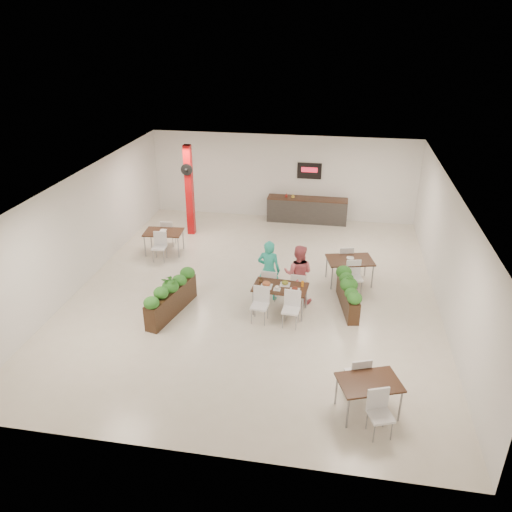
{
  "coord_description": "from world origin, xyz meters",
  "views": [
    {
      "loc": [
        2.13,
        -12.23,
        7.0
      ],
      "look_at": [
        0.01,
        -0.0,
        1.1
      ],
      "focal_mm": 35.0,
      "sensor_mm": 36.0,
      "label": 1
    }
  ],
  "objects": [
    {
      "name": "planter_left",
      "position": [
        -1.96,
        -1.53,
        0.53
      ],
      "size": [
        0.79,
        2.11,
        1.13
      ],
      "rotation": [
        0.0,
        0.0,
        1.35
      ],
      "color": "black",
      "rests_on": "ground"
    },
    {
      "name": "red_column",
      "position": [
        -3.0,
        3.79,
        1.64
      ],
      "size": [
        0.4,
        0.41,
        3.2
      ],
      "color": "#B50C0F",
      "rests_on": "ground"
    },
    {
      "name": "diner_woman",
      "position": [
        1.22,
        -0.33,
        0.82
      ],
      "size": [
        0.85,
        0.69,
        1.65
      ],
      "primitive_type": "imported",
      "rotation": [
        0.0,
        0.0,
        3.06
      ],
      "color": "#D9606B",
      "rests_on": "ground"
    },
    {
      "name": "diner_man",
      "position": [
        0.42,
        -0.33,
        0.86
      ],
      "size": [
        0.66,
        0.46,
        1.72
      ],
      "primitive_type": "imported",
      "rotation": [
        0.0,
        0.0,
        3.06
      ],
      "color": "#29B39A",
      "rests_on": "ground"
    },
    {
      "name": "room_shell",
      "position": [
        0.0,
        0.0,
        2.01
      ],
      "size": [
        10.1,
        12.1,
        3.22
      ],
      "color": "white",
      "rests_on": "ground"
    },
    {
      "name": "service_counter",
      "position": [
        1.0,
        5.65,
        0.49
      ],
      "size": [
        3.0,
        0.64,
        2.2
      ],
      "color": "#2E2B29",
      "rests_on": "ground"
    },
    {
      "name": "main_table",
      "position": [
        0.81,
        -0.99,
        0.64
      ],
      "size": [
        1.46,
        1.71,
        0.92
      ],
      "rotation": [
        0.0,
        0.0,
        -0.08
      ],
      "color": "black",
      "rests_on": "ground"
    },
    {
      "name": "ground",
      "position": [
        0.0,
        0.0,
        0.0
      ],
      "size": [
        12.0,
        12.0,
        0.0
      ],
      "primitive_type": "plane",
      "color": "beige",
      "rests_on": "ground"
    },
    {
      "name": "side_table_b",
      "position": [
        2.6,
        0.96,
        0.64
      ],
      "size": [
        1.47,
        1.67,
        0.92
      ],
      "rotation": [
        0.0,
        0.0,
        0.25
      ],
      "color": "black",
      "rests_on": "ground"
    },
    {
      "name": "side_table_a",
      "position": [
        -3.4,
        2.04,
        0.63
      ],
      "size": [
        1.29,
        1.65,
        0.92
      ],
      "rotation": [
        0.0,
        0.0,
        0.08
      ],
      "color": "black",
      "rests_on": "ground"
    },
    {
      "name": "side_table_c",
      "position": [
        2.98,
        -4.41,
        0.62
      ],
      "size": [
        1.37,
        1.67,
        0.92
      ],
      "rotation": [
        0.0,
        0.0,
        0.35
      ],
      "color": "black",
      "rests_on": "ground"
    },
    {
      "name": "planter_right",
      "position": [
        2.58,
        -0.49,
        0.49
      ],
      "size": [
        0.68,
        1.86,
        0.98
      ],
      "rotation": [
        0.0,
        0.0,
        1.76
      ],
      "color": "black",
      "rests_on": "ground"
    }
  ]
}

